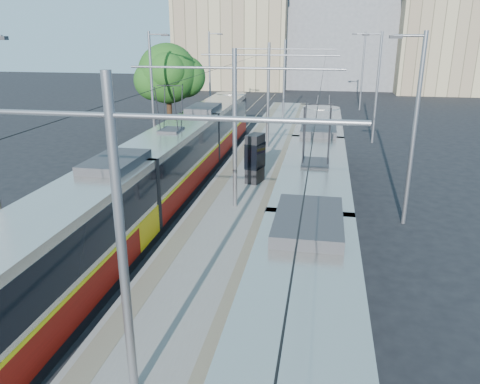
# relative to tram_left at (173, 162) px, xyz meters

# --- Properties ---
(ground) EXTENTS (160.00, 160.00, 0.00)m
(ground) POSITION_rel_tram_left_xyz_m (3.60, -9.98, -1.70)
(ground) COLOR black
(ground) RESTS_ON ground
(platform) EXTENTS (4.00, 50.00, 0.30)m
(platform) POSITION_rel_tram_left_xyz_m (3.60, 7.02, -1.55)
(platform) COLOR gray
(platform) RESTS_ON ground
(tactile_strip_left) EXTENTS (0.70, 50.00, 0.01)m
(tactile_strip_left) POSITION_rel_tram_left_xyz_m (2.15, 7.02, -1.40)
(tactile_strip_left) COLOR gray
(tactile_strip_left) RESTS_ON platform
(tactile_strip_right) EXTENTS (0.70, 50.00, 0.01)m
(tactile_strip_right) POSITION_rel_tram_left_xyz_m (5.05, 7.02, -1.40)
(tactile_strip_right) COLOR gray
(tactile_strip_right) RESTS_ON platform
(rails) EXTENTS (8.71, 70.00, 0.03)m
(rails) POSITION_rel_tram_left_xyz_m (3.60, 7.02, -1.69)
(rails) COLOR gray
(rails) RESTS_ON ground
(track_arrow) EXTENTS (1.20, 5.00, 0.01)m
(track_arrow) POSITION_rel_tram_left_xyz_m (0.00, -12.98, -1.70)
(track_arrow) COLOR silver
(track_arrow) RESTS_ON ground
(tram_left) EXTENTS (2.43, 32.27, 5.50)m
(tram_left) POSITION_rel_tram_left_xyz_m (0.00, 0.00, 0.00)
(tram_left) COLOR black
(tram_left) RESTS_ON ground
(tram_right) EXTENTS (2.43, 29.68, 5.50)m
(tram_right) POSITION_rel_tram_left_xyz_m (7.20, -4.97, 0.15)
(tram_right) COLOR black
(tram_right) RESTS_ON ground
(catenary) EXTENTS (9.20, 70.00, 7.00)m
(catenary) POSITION_rel_tram_left_xyz_m (3.60, 4.18, 2.82)
(catenary) COLOR slate
(catenary) RESTS_ON platform
(street_lamps) EXTENTS (15.18, 38.22, 8.00)m
(street_lamps) POSITION_rel_tram_left_xyz_m (3.60, 11.02, 2.48)
(street_lamps) COLOR slate
(street_lamps) RESTS_ON ground
(shelter) EXTENTS (1.01, 1.32, 2.59)m
(shelter) POSITION_rel_tram_left_xyz_m (3.95, 1.85, -0.05)
(shelter) COLOR black
(shelter) RESTS_ON platform
(tree) EXTENTS (4.96, 4.58, 7.20)m
(tree) POSITION_rel_tram_left_xyz_m (-4.18, 13.21, 3.16)
(tree) COLOR #382314
(tree) RESTS_ON ground
(building_left) EXTENTS (16.32, 12.24, 12.89)m
(building_left) POSITION_rel_tram_left_xyz_m (-6.40, 50.02, 4.75)
(building_left) COLOR tan
(building_left) RESTS_ON ground
(building_centre) EXTENTS (18.36, 14.28, 17.20)m
(building_centre) POSITION_rel_tram_left_xyz_m (9.60, 54.02, 6.91)
(building_centre) COLOR gray
(building_centre) RESTS_ON ground
(building_right) EXTENTS (14.28, 10.20, 12.42)m
(building_right) POSITION_rel_tram_left_xyz_m (23.60, 48.02, 4.52)
(building_right) COLOR tan
(building_right) RESTS_ON ground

